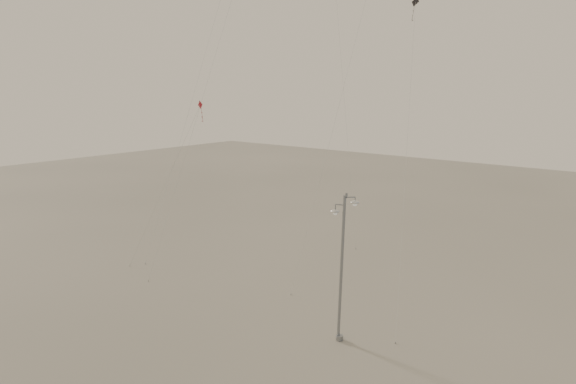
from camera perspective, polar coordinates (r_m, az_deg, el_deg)
The scene contains 5 objects.
ground at distance 32.70m, azimuth -9.26°, elevation -14.04°, with size 160.00×160.00×0.00m, color #A09684.
street_lamp at distance 26.42m, azimuth 6.87°, elevation -9.08°, with size 1.44×1.08×9.07m.
kite_3 at distance 36.05m, azimuth -13.36°, elevation 5.38°, with size 6.94×3.15×13.95m.
kite_4 at distance 34.98m, azimuth 15.36°, elevation 14.22°, with size 5.71×12.87×21.78m.
kite_5 at distance 47.43m, azimuth 6.32°, elevation 21.51°, with size 6.63×5.18×28.75m.
Camera 1 is at (21.99, -19.41, 14.45)m, focal length 28.00 mm.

